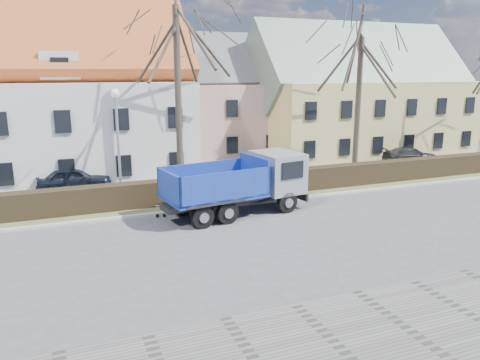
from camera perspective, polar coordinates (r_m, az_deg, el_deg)
name	(u,v)px	position (r m, az deg, el deg)	size (l,w,h in m)	color
ground	(275,234)	(20.55, 4.26, -6.55)	(120.00, 120.00, 0.00)	#4E4E51
sidewalk_near	(411,332)	(14.10, 20.08, -17.04)	(80.00, 5.00, 0.08)	slate
curb_far	(237,205)	(24.55, -0.38, -3.03)	(80.00, 0.30, 0.12)	#ADAAA1
grass_strip	(227,197)	(26.00, -1.65, -2.12)	(80.00, 3.00, 0.10)	#545D34
hedge	(228,188)	(25.66, -1.51, -0.94)	(60.00, 0.90, 1.30)	black
building_pink	(215,106)	(39.52, -3.05, 9.01)	(10.80, 8.80, 8.00)	tan
building_yellow	(357,102)	(42.28, 14.13, 9.25)	(18.80, 10.80, 8.50)	#CEBF71
tree_1	(178,81)	(26.68, -7.60, 11.83)	(9.20, 9.20, 12.65)	#3A3028
tree_2	(359,93)	(31.83, 14.26, 10.28)	(8.00, 8.00, 11.00)	#3A3028
dump_truck	(231,185)	(22.73, -1.07, -0.64)	(7.43, 2.76, 2.97)	navy
streetlight	(119,148)	(24.86, -14.59, 3.83)	(0.48, 0.48, 6.10)	#9D9E9F
cart_frame	(156,211)	(22.91, -10.19, -3.70)	(0.76, 0.43, 0.70)	silver
parked_car_a	(74,179)	(29.18, -19.57, 0.16)	(1.68, 4.19, 1.43)	black
parked_car_b	(411,156)	(37.61, 20.14, 2.79)	(1.73, 4.27, 1.24)	#242326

